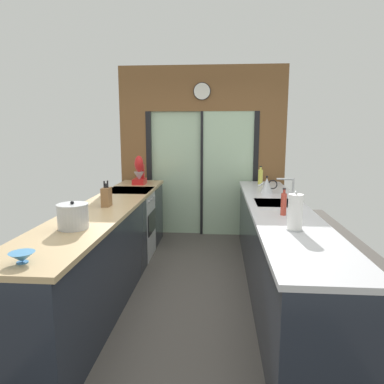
{
  "coord_description": "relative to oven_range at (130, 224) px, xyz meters",
  "views": [
    {
      "loc": [
        0.29,
        -3.36,
        1.71
      ],
      "look_at": [
        -0.04,
        0.85,
        0.97
      ],
      "focal_mm": 33.41,
      "sensor_mm": 36.0,
      "label": 1
    }
  ],
  "objects": [
    {
      "name": "left_counter_run",
      "position": [
        -0.0,
        -1.12,
        0.01
      ],
      "size": [
        0.62,
        3.8,
        0.92
      ],
      "color": "#1E232D",
      "rests_on": "ground_plane"
    },
    {
      "name": "soap_bottle_near",
      "position": [
        1.8,
        -1.29,
        0.57
      ],
      "size": [
        0.05,
        0.05,
        0.26
      ],
      "color": "#B23D2D",
      "rests_on": "right_counter_run"
    },
    {
      "name": "knife_block",
      "position": [
        0.02,
        -1.03,
        0.57
      ],
      "size": [
        0.08,
        0.14,
        0.27
      ],
      "color": "brown",
      "rests_on": "left_counter_run"
    },
    {
      "name": "soap_bottle_far",
      "position": [
        1.8,
        0.67,
        0.58
      ],
      "size": [
        0.07,
        0.07,
        0.27
      ],
      "color": "#D1CC4C",
      "rests_on": "right_counter_run"
    },
    {
      "name": "kettle",
      "position": [
        1.8,
        -0.06,
        0.56
      ],
      "size": [
        0.24,
        0.16,
        0.22
      ],
      "color": "#B7BABC",
      "rests_on": "right_counter_run"
    },
    {
      "name": "oven_range",
      "position": [
        0.0,
        0.0,
        0.0
      ],
      "size": [
        0.6,
        0.6,
        0.92
      ],
      "color": "#B7BABC",
      "rests_on": "ground_plane"
    },
    {
      "name": "stock_pot",
      "position": [
        0.02,
        -1.89,
        0.57
      ],
      "size": [
        0.25,
        0.25,
        0.23
      ],
      "color": "#B7BABC",
      "rests_on": "left_counter_run"
    },
    {
      "name": "ground_plane",
      "position": [
        0.91,
        -0.65,
        -0.47
      ],
      "size": [
        5.04,
        7.6,
        0.02
      ],
      "primitive_type": "cube",
      "color": "#4C4742"
    },
    {
      "name": "back_wall_unit",
      "position": [
        0.91,
        1.15,
        1.07
      ],
      "size": [
        2.64,
        0.12,
        2.7
      ],
      "color": "brown",
      "rests_on": "ground_plane"
    },
    {
      "name": "stand_mixer",
      "position": [
        0.02,
        0.54,
        0.63
      ],
      "size": [
        0.17,
        0.27,
        0.42
      ],
      "color": "red",
      "rests_on": "left_counter_run"
    },
    {
      "name": "right_counter_run",
      "position": [
        1.82,
        -0.95,
        0.01
      ],
      "size": [
        0.62,
        3.8,
        0.92
      ],
      "color": "#1E232D",
      "rests_on": "ground_plane"
    },
    {
      "name": "mixing_bowl",
      "position": [
        0.02,
        -2.65,
        0.5
      ],
      "size": [
        0.15,
        0.15,
        0.07
      ],
      "color": "teal",
      "rests_on": "left_counter_run"
    },
    {
      "name": "sink_faucet",
      "position": [
        1.97,
        -0.7,
        0.65
      ],
      "size": [
        0.19,
        0.02,
        0.27
      ],
      "color": "#B7BABC",
      "rests_on": "right_counter_run"
    },
    {
      "name": "paper_towel_roll",
      "position": [
        1.8,
        -1.8,
        0.61
      ],
      "size": [
        0.13,
        0.13,
        0.32
      ],
      "color": "#B7BABC",
      "rests_on": "right_counter_run"
    }
  ]
}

